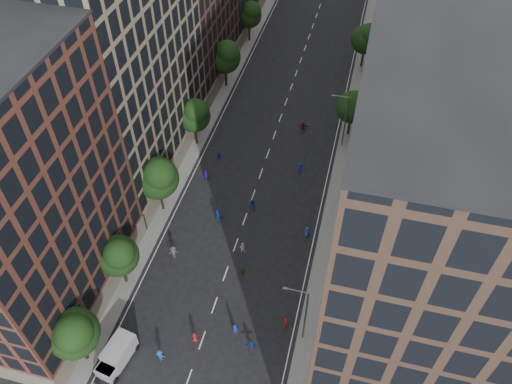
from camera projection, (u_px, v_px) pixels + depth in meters
ground at (267, 156)px, 75.32m from camera, size 240.00×240.00×0.00m
sidewalk_left at (207, 114)px, 82.31m from camera, size 4.00×105.00×0.15m
sidewalk_right at (352, 137)px, 78.25m from camera, size 4.00×105.00×0.15m
bldg_left_a at (10, 204)px, 48.28m from camera, size 14.00×22.00×30.00m
bldg_left_b at (114, 57)px, 62.88m from camera, size 14.00×26.00×34.00m
bldg_right_a at (420, 227)px, 42.36m from camera, size 14.00×30.00×36.00m
bldg_right_b at (423, 63)px, 62.83m from camera, size 14.00×28.00×33.00m
tree_left_0 at (74, 333)px, 48.69m from camera, size 5.20×5.20×8.83m
tree_left_1 at (118, 255)px, 55.68m from camera, size 4.80×4.80×8.21m
tree_left_2 at (158, 177)px, 63.10m from camera, size 5.60×5.60×9.45m
tree_left_3 at (194, 114)px, 72.87m from camera, size 5.00×5.00×8.58m
tree_left_4 at (226, 56)px, 83.35m from camera, size 5.40×5.40×9.08m
tree_left_5 at (250, 14)px, 94.37m from camera, size 4.80×4.80×8.33m
tree_right_a at (354, 106)px, 74.56m from camera, size 5.00×5.00×8.39m
tree_right_b at (367, 38)px, 87.70m from camera, size 5.20×5.20×8.83m
streetlamp_near at (304, 313)px, 51.10m from camera, size 2.64×0.22×9.06m
streetlamp_far at (344, 119)px, 73.16m from camera, size 2.64×0.22×9.06m
cargo_van at (117, 355)px, 51.99m from camera, size 3.06×5.16×2.59m
skater_1 at (235, 329)px, 54.48m from camera, size 0.73×0.55×1.84m
skater_3 at (160, 356)px, 52.46m from camera, size 1.13×0.66×1.73m
skater_4 at (126, 346)px, 53.23m from camera, size 1.06×0.58×1.71m
skater_5 at (252, 346)px, 53.33m from camera, size 1.47×0.78×1.51m
skater_6 at (195, 337)px, 54.00m from camera, size 0.87×0.72×1.53m
skater_7 at (286, 322)px, 55.30m from camera, size 0.60×0.44×1.51m
skater_8 at (243, 248)px, 62.32m from camera, size 0.81×0.64×1.62m
skater_9 at (174, 252)px, 61.61m from camera, size 1.43×1.13×1.93m
skater_10 at (241, 271)px, 59.97m from camera, size 0.89×0.40×1.49m
skater_11 at (217, 215)px, 65.84m from camera, size 1.80×1.04×1.85m
skater_12 at (307, 232)px, 64.08m from camera, size 0.88×0.74×1.54m
skater_13 at (206, 176)px, 70.95m from camera, size 0.70×0.47×1.90m
skater_14 at (252, 205)px, 67.10m from camera, size 0.96×0.77×1.91m
skater_15 at (300, 168)px, 72.20m from camera, size 1.19×0.83×1.68m
skater_16 at (219, 155)px, 74.19m from camera, size 0.99×0.54×1.60m
skater_17 at (303, 127)px, 78.51m from camera, size 1.78×0.76×1.86m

